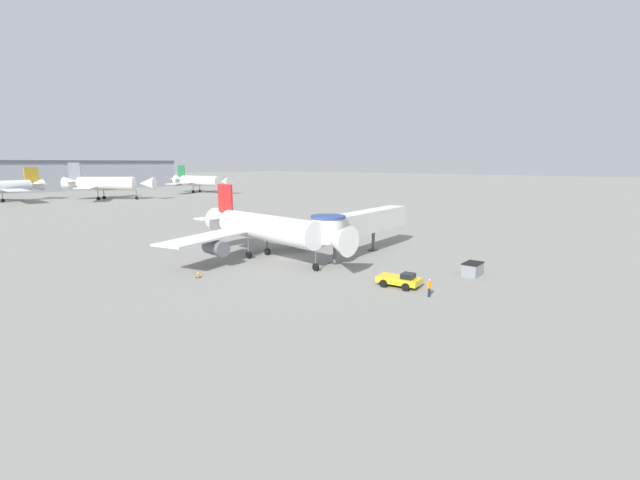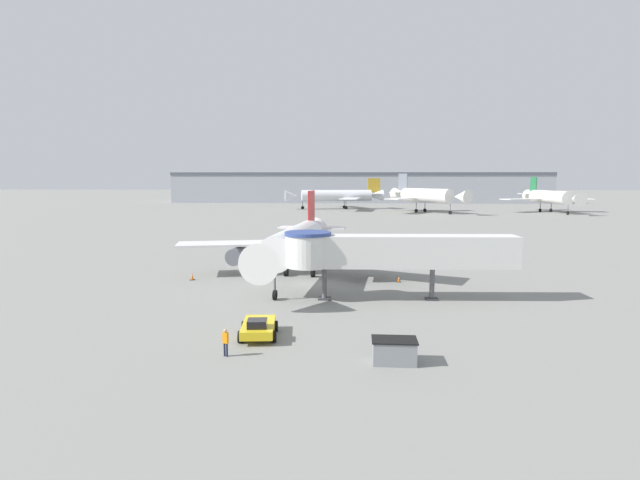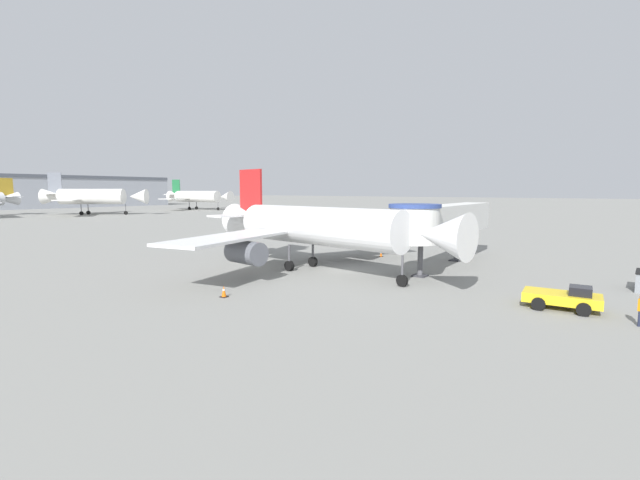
{
  "view_description": "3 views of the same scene",
  "coord_description": "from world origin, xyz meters",
  "px_view_note": "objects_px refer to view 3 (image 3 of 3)",
  "views": [
    {
      "loc": [
        -38.76,
        -36.59,
        12.18
      ],
      "look_at": [
        1.73,
        -4.64,
        2.79
      ],
      "focal_mm": 24.0,
      "sensor_mm": 36.0,
      "label": 1
    },
    {
      "loc": [
        4.27,
        -49.87,
        10.75
      ],
      "look_at": [
        1.85,
        -4.49,
        5.07
      ],
      "focal_mm": 28.0,
      "sensor_mm": 36.0,
      "label": 2
    },
    {
      "loc": [
        -30.49,
        -20.77,
        7.12
      ],
      "look_at": [
        0.61,
        2.6,
        2.57
      ],
      "focal_mm": 24.0,
      "sensor_mm": 36.0,
      "label": 3
    }
  ],
  "objects_px": {
    "main_airplane": "(313,227)",
    "traffic_cone_port_wing": "(224,292)",
    "pushback_tug_yellow": "(564,298)",
    "jet_bridge": "(443,220)",
    "background_jet_gray_tail": "(90,197)",
    "background_jet_green_tail": "(196,196)",
    "traffic_cone_starboard_wing": "(381,254)"
  },
  "relations": [
    {
      "from": "main_airplane",
      "to": "traffic_cone_port_wing",
      "type": "bearing_deg",
      "value": -168.51
    },
    {
      "from": "pushback_tug_yellow",
      "to": "traffic_cone_port_wing",
      "type": "distance_m",
      "value": 21.28
    },
    {
      "from": "pushback_tug_yellow",
      "to": "traffic_cone_port_wing",
      "type": "relative_size",
      "value": 5.6
    },
    {
      "from": "jet_bridge",
      "to": "traffic_cone_port_wing",
      "type": "height_order",
      "value": "jet_bridge"
    },
    {
      "from": "background_jet_gray_tail",
      "to": "traffic_cone_port_wing",
      "type": "bearing_deg",
      "value": -150.23
    },
    {
      "from": "background_jet_green_tail",
      "to": "jet_bridge",
      "type": "bearing_deg",
      "value": -125.59
    },
    {
      "from": "jet_bridge",
      "to": "traffic_cone_starboard_wing",
      "type": "xyz_separation_m",
      "value": [
        2.1,
        7.51,
        -4.04
      ]
    },
    {
      "from": "jet_bridge",
      "to": "background_jet_gray_tail",
      "type": "distance_m",
      "value": 114.77
    },
    {
      "from": "pushback_tug_yellow",
      "to": "traffic_cone_starboard_wing",
      "type": "relative_size",
      "value": 6.73
    },
    {
      "from": "traffic_cone_starboard_wing",
      "to": "background_jet_gray_tail",
      "type": "height_order",
      "value": "background_jet_gray_tail"
    },
    {
      "from": "background_jet_green_tail",
      "to": "background_jet_gray_tail",
      "type": "bearing_deg",
      "value": 175.35
    },
    {
      "from": "main_airplane",
      "to": "jet_bridge",
      "type": "height_order",
      "value": "main_airplane"
    },
    {
      "from": "jet_bridge",
      "to": "traffic_cone_starboard_wing",
      "type": "relative_size",
      "value": 31.44
    },
    {
      "from": "pushback_tug_yellow",
      "to": "traffic_cone_port_wing",
      "type": "xyz_separation_m",
      "value": [
        -10.37,
        18.57,
        -0.32
      ]
    },
    {
      "from": "main_airplane",
      "to": "background_jet_green_tail",
      "type": "distance_m",
      "value": 126.78
    },
    {
      "from": "background_jet_green_tail",
      "to": "main_airplane",
      "type": "bearing_deg",
      "value": -130.81
    },
    {
      "from": "traffic_cone_starboard_wing",
      "to": "background_jet_gray_tail",
      "type": "bearing_deg",
      "value": 79.83
    },
    {
      "from": "traffic_cone_starboard_wing",
      "to": "main_airplane",
      "type": "bearing_deg",
      "value": 175.2
    },
    {
      "from": "traffic_cone_port_wing",
      "to": "pushback_tug_yellow",
      "type": "bearing_deg",
      "value": -60.82
    },
    {
      "from": "jet_bridge",
      "to": "pushback_tug_yellow",
      "type": "height_order",
      "value": "jet_bridge"
    },
    {
      "from": "background_jet_gray_tail",
      "to": "background_jet_green_tail",
      "type": "bearing_deg",
      "value": -35.57
    },
    {
      "from": "traffic_cone_port_wing",
      "to": "background_jet_gray_tail",
      "type": "height_order",
      "value": "background_jet_gray_tail"
    },
    {
      "from": "jet_bridge",
      "to": "pushback_tug_yellow",
      "type": "distance_m",
      "value": 14.95
    },
    {
      "from": "main_airplane",
      "to": "traffic_cone_port_wing",
      "type": "distance_m",
      "value": 11.61
    },
    {
      "from": "traffic_cone_port_wing",
      "to": "traffic_cone_starboard_wing",
      "type": "bearing_deg",
      "value": 0.23
    },
    {
      "from": "pushback_tug_yellow",
      "to": "traffic_cone_starboard_wing",
      "type": "height_order",
      "value": "pushback_tug_yellow"
    },
    {
      "from": "main_airplane",
      "to": "traffic_cone_starboard_wing",
      "type": "height_order",
      "value": "main_airplane"
    },
    {
      "from": "traffic_cone_starboard_wing",
      "to": "traffic_cone_port_wing",
      "type": "bearing_deg",
      "value": -179.77
    },
    {
      "from": "main_airplane",
      "to": "background_jet_gray_tail",
      "type": "bearing_deg",
      "value": 80.53
    },
    {
      "from": "main_airplane",
      "to": "background_jet_gray_tail",
      "type": "xyz_separation_m",
      "value": [
        29.61,
        104.42,
        1.37
      ]
    },
    {
      "from": "jet_bridge",
      "to": "pushback_tug_yellow",
      "type": "xyz_separation_m",
      "value": [
        -9.27,
        -11.15,
        -3.65
      ]
    },
    {
      "from": "traffic_cone_starboard_wing",
      "to": "traffic_cone_port_wing",
      "type": "height_order",
      "value": "traffic_cone_port_wing"
    }
  ]
}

